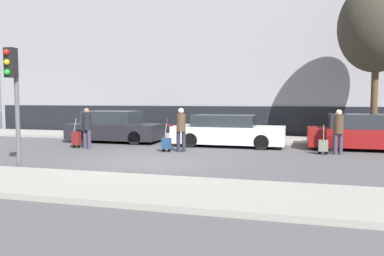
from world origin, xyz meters
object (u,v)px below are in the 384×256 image
pedestrian_left (87,126)px  parked_bicycle (171,129)px  parked_car_2 (364,133)px  trolley_left (76,138)px  pedestrian_center (181,127)px  trolley_center (166,143)px  parked_car_0 (115,128)px  pedestrian_right (338,129)px  bare_tree_near_crossing (377,27)px  parked_car_1 (228,131)px  traffic_light (13,83)px  trolley_right (323,146)px

pedestrian_left → parked_bicycle: (2.05, 4.42, -0.43)m
parked_car_2 → trolley_left: (-11.17, -2.38, -0.27)m
pedestrian_center → trolley_center: (-0.52, -0.19, -0.61)m
parked_car_0 → parked_car_2: size_ratio=0.99×
pedestrian_right → bare_tree_near_crossing: 5.32m
parked_car_2 → bare_tree_near_crossing: bearing=68.0°
pedestrian_left → trolley_left: (-0.54, 0.09, -0.53)m
trolley_center → trolley_left: bearing=177.7°
pedestrian_left → pedestrian_center: pedestrian_center is taller
trolley_center → pedestrian_right: pedestrian_right is taller
bare_tree_near_crossing → parked_bicycle: bearing=177.0°
parked_car_0 → bare_tree_near_crossing: (11.26, 1.44, 4.30)m
trolley_center → bare_tree_near_crossing: (7.84, 4.01, 4.65)m
pedestrian_left → pedestrian_right: bearing=15.0°
parked_car_0 → parked_car_1: size_ratio=0.93×
traffic_light → parked_car_2: bearing=34.9°
trolley_left → pedestrian_right: bearing=4.9°
trolley_center → parked_bicycle: bearing=106.6°
trolley_center → parked_car_0: bearing=143.1°
parked_car_2 → bare_tree_near_crossing: bare_tree_near_crossing is taller
traffic_light → parked_car_1: bearing=55.4°
traffic_light → trolley_center: bearing=57.6°
parked_car_1 → parked_bicycle: size_ratio=2.62×
parked_car_2 → pedestrian_center: size_ratio=2.61×
trolley_left → traffic_light: bearing=-77.2°
trolley_center → trolley_right: size_ratio=1.00×
trolley_right → bare_tree_near_crossing: 6.05m
parked_bicycle → bare_tree_near_crossing: 10.22m
pedestrian_left → parked_bicycle: pedestrian_left is taller
parked_car_2 → traffic_light: 12.46m
pedestrian_right → trolley_center: bearing=168.6°
parked_car_0 → pedestrian_right: pedestrian_right is taller
pedestrian_right → bare_tree_near_crossing: size_ratio=0.24×
parked_car_2 → parked_car_1: bearing=-178.4°
pedestrian_center → pedestrian_right: size_ratio=1.03×
parked_car_0 → parked_car_1: 5.33m
pedestrian_center → pedestrian_right: 5.68m
parked_car_2 → bare_tree_near_crossing: 4.59m
pedestrian_right → traffic_light: 10.68m
parked_car_2 → parked_bicycle: (-8.58, 1.95, -0.16)m
traffic_light → parked_bicycle: size_ratio=1.90×
parked_car_1 → traffic_light: traffic_light is taller
parked_car_0 → bare_tree_near_crossing: size_ratio=0.63×
pedestrian_left → pedestrian_right: (9.52, 0.95, -0.01)m
parked_car_0 → pedestrian_right: 9.68m
parked_car_1 → pedestrian_center: pedestrian_center is taller
trolley_right → parked_bicycle: bearing=152.2°
pedestrian_center → bare_tree_near_crossing: bearing=7.1°
parked_car_2 → trolley_left: size_ratio=3.58×
traffic_light → bare_tree_near_crossing: bearing=38.5°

